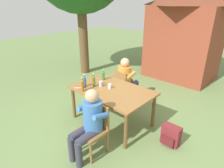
{
  "coord_description": "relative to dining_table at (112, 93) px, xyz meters",
  "views": [
    {
      "loc": [
        2.37,
        -2.58,
        2.42
      ],
      "look_at": [
        0.0,
        0.0,
        0.89
      ],
      "focal_mm": 30.61,
      "sensor_mm": 36.0,
      "label": 1
    }
  ],
  "objects": [
    {
      "name": "bottle_olive",
      "position": [
        -0.38,
        -0.15,
        0.21
      ],
      "size": [
        0.06,
        0.06,
        0.3
      ],
      "color": "#566623",
      "rests_on": "dining_table"
    },
    {
      "name": "table_knife",
      "position": [
        -0.53,
        -0.38,
        0.09
      ],
      "size": [
        0.18,
        0.19,
        0.01
      ],
      "color": "silver",
      "rests_on": "dining_table"
    },
    {
      "name": "person_in_white_shirt",
      "position": [
        0.37,
        -0.94,
        -0.03
      ],
      "size": [
        0.47,
        0.61,
        1.18
      ],
      "color": "#3D70B2",
      "rests_on": "ground_plane"
    },
    {
      "name": "ground_plane",
      "position": [
        0.0,
        0.0,
        -0.68
      ],
      "size": [
        24.0,
        24.0,
        0.0
      ],
      "primitive_type": "plane",
      "color": "#6B844C"
    },
    {
      "name": "chair_far_left",
      "position": [
        -0.37,
        0.83,
        -0.2
      ],
      "size": [
        0.48,
        0.48,
        0.87
      ],
      "color": "olive",
      "rests_on": "ground_plane"
    },
    {
      "name": "bottle_amber",
      "position": [
        -0.38,
        -0.45,
        0.22
      ],
      "size": [
        0.06,
        0.06,
        0.3
      ],
      "color": "#996019",
      "rests_on": "dining_table"
    },
    {
      "name": "brick_kiosk",
      "position": [
        -0.16,
        3.66,
        0.8
      ],
      "size": [
        2.38,
        1.91,
        2.84
      ],
      "color": "brown",
      "rests_on": "ground_plane"
    },
    {
      "name": "cup_steel",
      "position": [
        -0.27,
        -0.05,
        0.15
      ],
      "size": [
        0.07,
        0.07,
        0.12
      ],
      "primitive_type": "cylinder",
      "color": "#B2B7BC",
      "rests_on": "dining_table"
    },
    {
      "name": "bottle_blue",
      "position": [
        -0.52,
        -0.28,
        0.21
      ],
      "size": [
        0.06,
        0.06,
        0.28
      ],
      "color": "#2D56A3",
      "rests_on": "dining_table"
    },
    {
      "name": "chair_near_right",
      "position": [
        0.37,
        -0.83,
        -0.2
      ],
      "size": [
        0.44,
        0.44,
        0.87
      ],
      "color": "olive",
      "rests_on": "ground_plane"
    },
    {
      "name": "dining_table",
      "position": [
        0.0,
        0.0,
        0.0
      ],
      "size": [
        1.63,
        1.05,
        0.77
      ],
      "color": "olive",
      "rests_on": "ground_plane"
    },
    {
      "name": "person_in_plaid_shirt",
      "position": [
        -0.37,
        0.94,
        -0.03
      ],
      "size": [
        0.47,
        0.61,
        1.18
      ],
      "color": "orange",
      "rests_on": "ground_plane"
    },
    {
      "name": "cup_glass",
      "position": [
        -0.07,
        0.01,
        0.13
      ],
      "size": [
        0.07,
        0.07,
        0.09
      ],
      "primitive_type": "cylinder",
      "color": "silver",
      "rests_on": "dining_table"
    },
    {
      "name": "bottle_green",
      "position": [
        -0.5,
        0.25,
        0.19
      ],
      "size": [
        0.06,
        0.06,
        0.25
      ],
      "color": "#287A38",
      "rests_on": "dining_table"
    },
    {
      "name": "backpack_by_near_side",
      "position": [
        1.27,
        0.19,
        -0.5
      ],
      "size": [
        0.33,
        0.22,
        0.39
      ],
      "color": "maroon",
      "rests_on": "ground_plane"
    }
  ]
}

